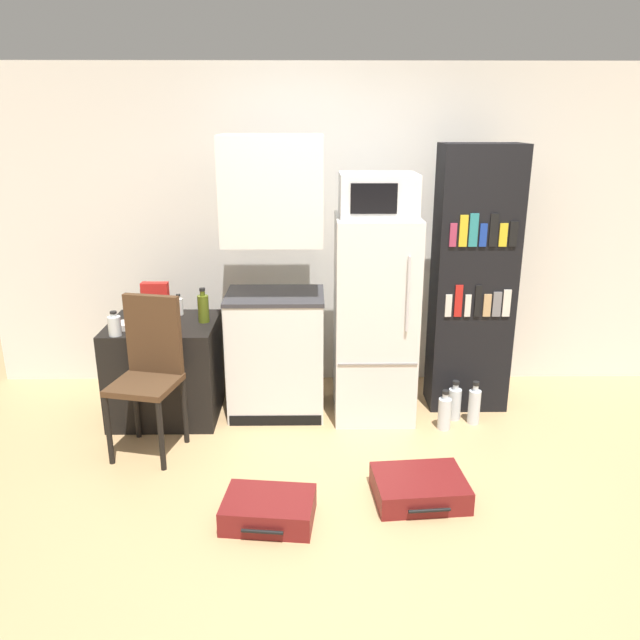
% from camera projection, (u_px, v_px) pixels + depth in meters
% --- Properties ---
extents(ground_plane, '(24.00, 24.00, 0.00)m').
position_uv_depth(ground_plane, '(376.00, 512.00, 3.57)').
color(ground_plane, tan).
extents(wall_back, '(6.40, 0.10, 2.56)m').
position_uv_depth(wall_back, '(380.00, 230.00, 5.08)').
color(wall_back, white).
rests_on(wall_back, ground_plane).
extents(side_table, '(0.77, 0.66, 0.73)m').
position_uv_depth(side_table, '(166.00, 369.00, 4.64)').
color(side_table, black).
rests_on(side_table, ground_plane).
extents(kitchen_hutch, '(0.72, 0.54, 2.05)m').
position_uv_depth(kitchen_hutch, '(275.00, 291.00, 4.53)').
color(kitchen_hutch, silver).
rests_on(kitchen_hutch, ground_plane).
extents(refrigerator, '(0.58, 0.62, 1.50)m').
position_uv_depth(refrigerator, '(374.00, 318.00, 4.57)').
color(refrigerator, silver).
rests_on(refrigerator, ground_plane).
extents(microwave, '(0.53, 0.42, 0.29)m').
position_uv_depth(microwave, '(378.00, 195.00, 4.30)').
color(microwave, silver).
rests_on(microwave, refrigerator).
extents(bookshelf, '(0.59, 0.35, 1.98)m').
position_uv_depth(bookshelf, '(473.00, 281.00, 4.63)').
color(bookshelf, black).
rests_on(bookshelf, ground_plane).
extents(bottle_milk_white, '(0.06, 0.06, 0.16)m').
position_uv_depth(bottle_milk_white, '(179.00, 306.00, 4.70)').
color(bottle_milk_white, white).
rests_on(bottle_milk_white, side_table).
extents(bottle_ketchup_red, '(0.08, 0.08, 0.22)m').
position_uv_depth(bottle_ketchup_red, '(171.00, 320.00, 4.30)').
color(bottle_ketchup_red, '#AD1914').
rests_on(bottle_ketchup_red, side_table).
extents(bottle_green_tall, '(0.08, 0.08, 0.26)m').
position_uv_depth(bottle_green_tall, '(146.00, 301.00, 4.68)').
color(bottle_green_tall, '#1E6028').
rests_on(bottle_green_tall, side_table).
extents(bottle_olive_oil, '(0.08, 0.08, 0.26)m').
position_uv_depth(bottle_olive_oil, '(203.00, 308.00, 4.52)').
color(bottle_olive_oil, '#566619').
rests_on(bottle_olive_oil, side_table).
extents(bottle_clear_short, '(0.09, 0.09, 0.17)m').
position_uv_depth(bottle_clear_short, '(115.00, 325.00, 4.25)').
color(bottle_clear_short, silver).
rests_on(bottle_clear_short, side_table).
extents(bowl, '(0.15, 0.15, 0.04)m').
position_uv_depth(bowl, '(126.00, 325.00, 4.41)').
color(bowl, silver).
rests_on(bowl, side_table).
extents(cereal_box, '(0.19, 0.07, 0.30)m').
position_uv_depth(cereal_box, '(156.00, 303.00, 4.49)').
color(cereal_box, red).
rests_on(cereal_box, side_table).
extents(chair, '(0.48, 0.48, 1.05)m').
position_uv_depth(chair, '(150.00, 362.00, 4.11)').
color(chair, black).
rests_on(chair, ground_plane).
extents(suitcase_large_flat, '(0.56, 0.47, 0.14)m').
position_uv_depth(suitcase_large_flat, '(420.00, 488.00, 3.68)').
color(suitcase_large_flat, maroon).
rests_on(suitcase_large_flat, ground_plane).
extents(suitcase_small_flat, '(0.54, 0.42, 0.14)m').
position_uv_depth(suitcase_small_flat, '(269.00, 510.00, 3.47)').
color(suitcase_small_flat, maroon).
rests_on(suitcase_small_flat, ground_plane).
extents(water_bottle_front, '(0.09, 0.09, 0.33)m').
position_uv_depth(water_bottle_front, '(474.00, 406.00, 4.57)').
color(water_bottle_front, silver).
rests_on(water_bottle_front, ground_plane).
extents(water_bottle_middle, '(0.10, 0.10, 0.30)m').
position_uv_depth(water_bottle_middle, '(455.00, 403.00, 4.64)').
color(water_bottle_middle, silver).
rests_on(water_bottle_middle, ground_plane).
extents(water_bottle_back, '(0.09, 0.09, 0.30)m').
position_uv_depth(water_bottle_back, '(444.00, 413.00, 4.49)').
color(water_bottle_back, silver).
rests_on(water_bottle_back, ground_plane).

